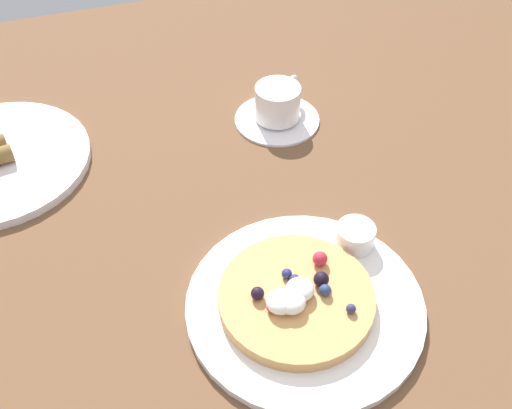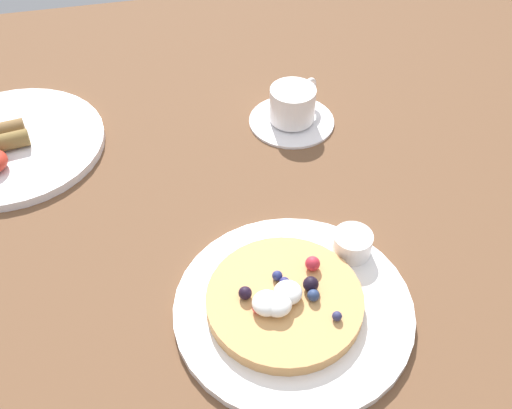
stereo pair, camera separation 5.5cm
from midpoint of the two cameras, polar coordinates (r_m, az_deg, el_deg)
The scene contains 7 objects.
ground_plane at distance 79.91cm, azimuth -2.40°, elevation -4.06°, with size 186.75×137.27×3.00cm, color brown.
pancake_plate at distance 71.62cm, azimuth 5.80°, elevation -9.86°, with size 27.96×27.96×1.14cm, color white.
pancake_with_berries at distance 70.12cm, azimuth 4.97°, elevation -9.10°, with size 18.16×18.16×3.74cm.
syrup_ramekin at distance 76.03cm, azimuth 11.16°, elevation -3.72°, with size 4.90×4.90×3.05cm.
breakfast_plate at distance 97.69cm, azimuth -20.59°, elevation 5.27°, with size 27.71×27.71×1.33cm, color white.
coffee_saucer at distance 97.01cm, azimuth 5.03°, elevation 7.89°, with size 13.51×13.51×0.83cm, color white.
coffee_cup at distance 95.22cm, azimuth 5.22°, elevation 9.48°, with size 8.74×8.07×5.38cm.
Camera 2 is at (-5.47, -52.18, 59.10)cm, focal length 42.34 mm.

